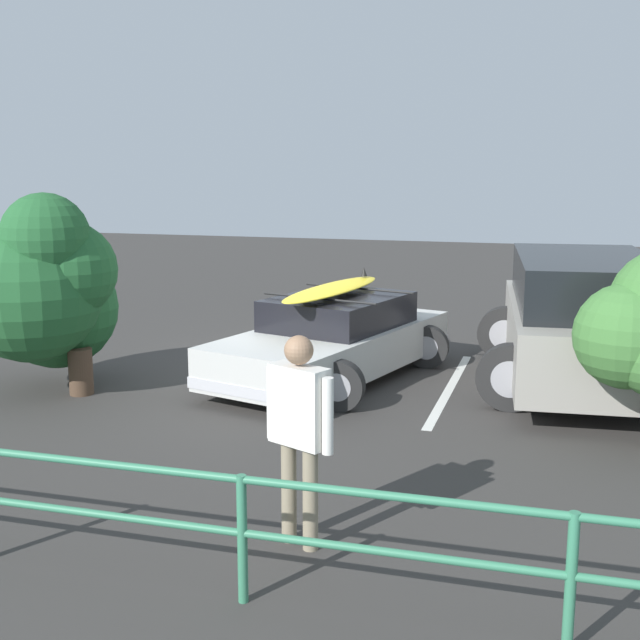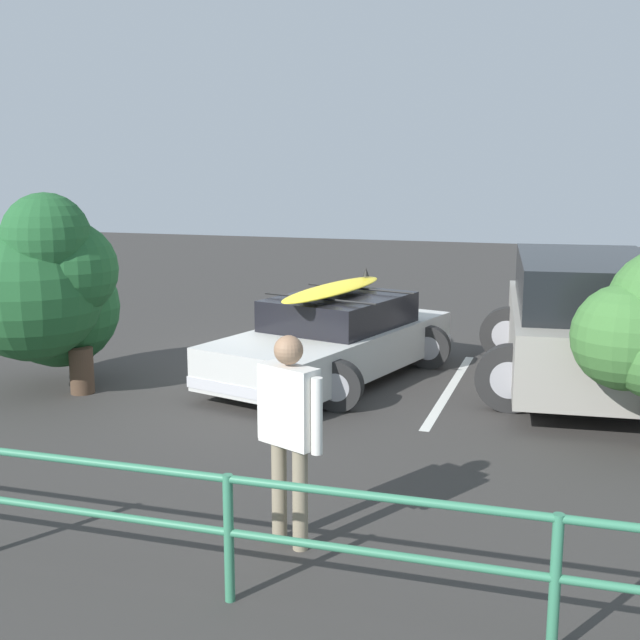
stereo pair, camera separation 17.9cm
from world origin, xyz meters
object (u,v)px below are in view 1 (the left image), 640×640
(bush_near_left, at_px, (48,287))
(sedan_car, at_px, (334,338))
(person_bystander, at_px, (299,422))
(suv_car, at_px, (582,319))

(bush_near_left, bearing_deg, sedan_car, -151.50)
(person_bystander, bearing_deg, suv_car, -110.81)
(suv_car, bearing_deg, bush_near_left, 20.00)
(suv_car, bearing_deg, sedan_car, 10.41)
(suv_car, height_order, person_bystander, suv_car)
(sedan_car, height_order, person_bystander, person_bystander)
(sedan_car, height_order, suv_car, suv_car)
(sedan_car, relative_size, bush_near_left, 1.69)
(person_bystander, height_order, bush_near_left, bush_near_left)
(sedan_car, bearing_deg, bush_near_left, 28.50)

